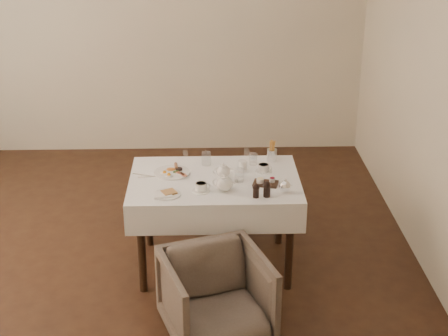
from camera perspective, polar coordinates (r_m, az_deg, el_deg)
table at (r=5.20m, az=-0.79°, el=-2.06°), size 1.28×0.88×0.75m
armchair_near at (r=4.59m, az=-0.64°, el=-10.73°), size 0.83×0.84×0.61m
armchair_far at (r=6.10m, az=-0.42°, el=-1.72°), size 0.65×0.66×0.56m
breakfast_plate at (r=5.26m, az=-4.33°, el=-0.32°), size 0.28×0.28×0.03m
side_plate at (r=4.91m, az=-4.81°, el=-2.18°), size 0.20×0.19×0.02m
teapot_centre at (r=5.15m, az=-0.07°, el=-0.18°), size 0.16×0.13×0.12m
teapot_front at (r=4.93m, az=0.05°, el=-1.21°), size 0.19×0.16×0.13m
creamer at (r=5.28m, az=1.54°, el=0.21°), size 0.09×0.09×0.08m
teacup_near at (r=4.95m, az=-1.92°, el=-1.63°), size 0.13×0.13×0.06m
teacup_far at (r=5.26m, az=3.30°, el=-0.04°), size 0.13×0.13×0.06m
glass_left at (r=5.38m, az=-1.48°, el=0.80°), size 0.09×0.09×0.10m
glass_mid at (r=5.09m, az=1.27°, el=-0.59°), size 0.08×0.08×0.10m
glass_right at (r=5.39m, az=2.44°, el=0.75°), size 0.08×0.08×0.09m
condiment_board at (r=5.06m, az=3.45°, el=-1.21°), size 0.20×0.16×0.05m
pepper_mill_left at (r=4.85m, az=2.68°, el=-1.90°), size 0.07×0.07×0.10m
pepper_mill_right at (r=4.86m, az=3.59°, el=-1.75°), size 0.08×0.08×0.12m
silver_pot at (r=4.94m, az=5.09°, el=-1.45°), size 0.11×0.10×0.11m
fries_cup at (r=5.45m, az=4.00°, el=1.35°), size 0.08×0.08×0.17m
cutlery_fork at (r=5.24m, az=-6.70°, el=-0.60°), size 0.18×0.08×0.00m
cutlery_knife at (r=5.21m, az=-6.13°, el=-0.73°), size 0.19×0.03×0.00m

